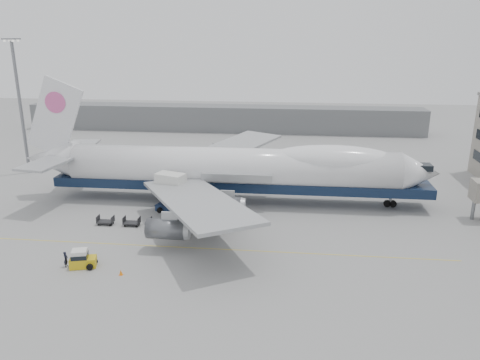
# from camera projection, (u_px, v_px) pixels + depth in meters

# --- Properties ---
(ground) EXTENTS (260.00, 260.00, 0.00)m
(ground) POSITION_uv_depth(u_px,v_px,m) (222.00, 230.00, 65.10)
(ground) COLOR gray
(ground) RESTS_ON ground
(apron_line) EXTENTS (60.00, 0.15, 0.01)m
(apron_line) POSITION_uv_depth(u_px,v_px,m) (215.00, 249.00, 59.40)
(apron_line) COLOR gold
(apron_line) RESTS_ON ground
(hangar) EXTENTS (110.00, 8.00, 7.00)m
(hangar) POSITION_uv_depth(u_px,v_px,m) (223.00, 118.00, 131.52)
(hangar) COLOR slate
(hangar) RESTS_ON ground
(floodlight_mast) EXTENTS (2.40, 2.40, 25.43)m
(floodlight_mast) POSITION_uv_depth(u_px,v_px,m) (20.00, 100.00, 88.03)
(floodlight_mast) COLOR slate
(floodlight_mast) RESTS_ON ground
(airliner) EXTENTS (67.00, 55.30, 19.98)m
(airliner) POSITION_uv_depth(u_px,v_px,m) (237.00, 168.00, 74.74)
(airliner) COLOR white
(airliner) RESTS_ON ground
(catering_truck) EXTENTS (5.14, 4.21, 6.03)m
(catering_truck) POSITION_uv_depth(u_px,v_px,m) (171.00, 190.00, 71.15)
(catering_truck) COLOR #182748
(catering_truck) RESTS_ON ground
(baggage_tug) EXTENTS (3.27, 2.29, 2.17)m
(baggage_tug) POSITION_uv_depth(u_px,v_px,m) (82.00, 259.00, 54.57)
(baggage_tug) COLOR gold
(baggage_tug) RESTS_ON ground
(ground_worker) EXTENTS (0.51, 0.73, 1.91)m
(ground_worker) POSITION_uv_depth(u_px,v_px,m) (66.00, 259.00, 54.61)
(ground_worker) COLOR black
(ground_worker) RESTS_ON ground
(traffic_cone) EXTENTS (0.43, 0.43, 0.64)m
(traffic_cone) POSITION_uv_depth(u_px,v_px,m) (121.00, 272.00, 52.93)
(traffic_cone) COLOR orange
(traffic_cone) RESTS_ON ground
(dolly_0) EXTENTS (2.30, 1.35, 1.30)m
(dolly_0) POSITION_uv_depth(u_px,v_px,m) (106.00, 221.00, 66.90)
(dolly_0) COLOR #2D2D30
(dolly_0) RESTS_ON ground
(dolly_1) EXTENTS (2.30, 1.35, 1.30)m
(dolly_1) POSITION_uv_depth(u_px,v_px,m) (132.00, 222.00, 66.50)
(dolly_1) COLOR #2D2D30
(dolly_1) RESTS_ON ground
(dolly_2) EXTENTS (2.30, 1.35, 1.30)m
(dolly_2) POSITION_uv_depth(u_px,v_px,m) (158.00, 223.00, 66.09)
(dolly_2) COLOR #2D2D30
(dolly_2) RESTS_ON ground
(dolly_3) EXTENTS (2.30, 1.35, 1.30)m
(dolly_3) POSITION_uv_depth(u_px,v_px,m) (185.00, 224.00, 65.68)
(dolly_3) COLOR #2D2D30
(dolly_3) RESTS_ON ground
(dolly_4) EXTENTS (2.30, 1.35, 1.30)m
(dolly_4) POSITION_uv_depth(u_px,v_px,m) (212.00, 226.00, 65.28)
(dolly_4) COLOR #2D2D30
(dolly_4) RESTS_ON ground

